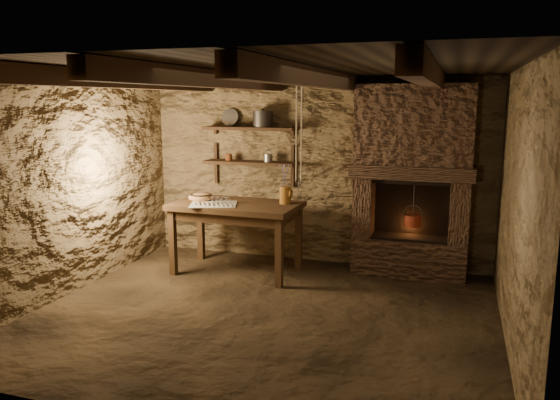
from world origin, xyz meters
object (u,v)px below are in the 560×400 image
(work_table, at_px, (237,235))
(red_pot, at_px, (413,220))
(iron_stockpot, at_px, (263,120))
(stoneware_jug, at_px, (285,187))
(wooden_bowl, at_px, (201,197))

(work_table, bearing_deg, red_pot, 15.91)
(work_table, xyz_separation_m, iron_stockpot, (0.12, 0.64, 1.39))
(work_table, height_order, red_pot, red_pot)
(iron_stockpot, bearing_deg, red_pot, -3.51)
(iron_stockpot, distance_m, red_pot, 2.28)
(stoneware_jug, relative_size, iron_stockpot, 1.91)
(work_table, xyz_separation_m, wooden_bowl, (-0.49, 0.04, 0.44))
(wooden_bowl, xyz_separation_m, red_pot, (2.57, 0.48, -0.21))
(stoneware_jug, relative_size, red_pot, 0.90)
(wooden_bowl, height_order, red_pot, red_pot)
(work_table, bearing_deg, iron_stockpot, 81.27)
(iron_stockpot, xyz_separation_m, red_pot, (1.95, -0.12, -1.17))
(work_table, xyz_separation_m, red_pot, (2.07, 0.52, 0.23))
(stoneware_jug, xyz_separation_m, wooden_bowl, (-1.08, -0.12, -0.17))
(work_table, height_order, iron_stockpot, iron_stockpot)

